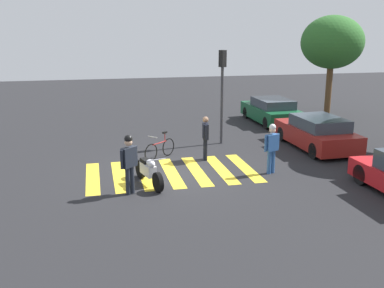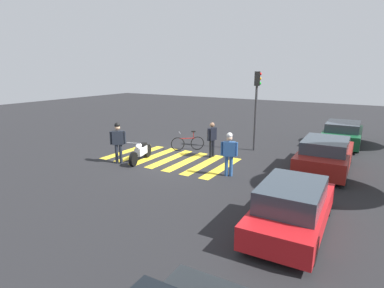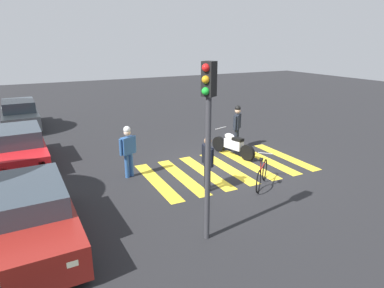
# 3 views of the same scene
# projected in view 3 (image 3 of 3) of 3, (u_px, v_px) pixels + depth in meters

# --- Properties ---
(ground_plane) EXTENTS (60.00, 60.00, 0.00)m
(ground_plane) POSITION_uv_depth(u_px,v_px,m) (227.00, 168.00, 12.04)
(ground_plane) COLOR #232326
(police_motorcycle) EXTENTS (2.08, 0.82, 1.03)m
(police_motorcycle) POSITION_uv_depth(u_px,v_px,m) (233.00, 145.00, 13.18)
(police_motorcycle) COLOR black
(police_motorcycle) RESTS_ON ground_plane
(leaning_bicycle) EXTENTS (1.18, 1.33, 1.01)m
(leaning_bicycle) POSITION_uv_depth(u_px,v_px,m) (262.00, 174.00, 10.45)
(leaning_bicycle) COLOR black
(leaning_bicycle) RESTS_ON ground_plane
(officer_on_foot) EXTENTS (0.67, 0.27, 1.68)m
(officer_on_foot) POSITION_uv_depth(u_px,v_px,m) (208.00, 160.00, 9.99)
(officer_on_foot) COLOR black
(officer_on_foot) RESTS_ON ground_plane
(officer_by_motorcycle) EXTENTS (0.48, 0.55, 1.86)m
(officer_by_motorcycle) POSITION_uv_depth(u_px,v_px,m) (237.00, 124.00, 13.89)
(officer_by_motorcycle) COLOR #1E232D
(officer_by_motorcycle) RESTS_ON ground_plane
(pedestrian_bystander) EXTENTS (0.36, 0.63, 1.76)m
(pedestrian_bystander) POSITION_uv_depth(u_px,v_px,m) (128.00, 148.00, 10.97)
(pedestrian_bystander) COLOR #2D5999
(pedestrian_bystander) RESTS_ON ground_plane
(crosswalk_stripes) EXTENTS (3.37, 5.85, 0.01)m
(crosswalk_stripes) POSITION_uv_depth(u_px,v_px,m) (227.00, 168.00, 12.04)
(crosswalk_stripes) COLOR yellow
(crosswalk_stripes) RESTS_ON ground_plane
(car_maroon_wagon) EXTENTS (4.31, 2.00, 1.36)m
(car_maroon_wagon) POSITION_uv_depth(u_px,v_px,m) (27.00, 216.00, 7.42)
(car_maroon_wagon) COLOR black
(car_maroon_wagon) RESTS_ON ground_plane
(car_red_convertible) EXTENTS (4.00, 1.75, 1.34)m
(car_red_convertible) POSITION_uv_depth(u_px,v_px,m) (21.00, 147.00, 12.33)
(car_red_convertible) COLOR black
(car_red_convertible) RESTS_ON ground_plane
(car_grey_coupe) EXTENTS (4.00, 1.79, 1.43)m
(car_grey_coupe) POSITION_uv_depth(u_px,v_px,m) (20.00, 115.00, 17.32)
(car_grey_coupe) COLOR black
(car_grey_coupe) RESTS_ON ground_plane
(traffic_light_pole) EXTENTS (0.33, 0.36, 4.01)m
(traffic_light_pole) POSITION_uv_depth(u_px,v_px,m) (208.00, 125.00, 6.97)
(traffic_light_pole) COLOR #38383D
(traffic_light_pole) RESTS_ON ground_plane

